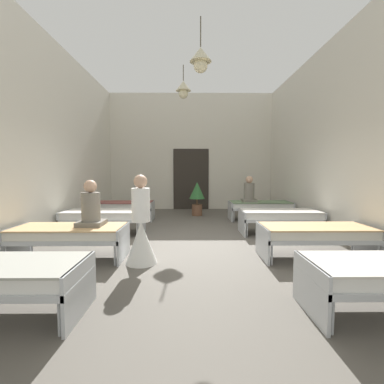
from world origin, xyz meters
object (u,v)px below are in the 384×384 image
(bed_right_row_1, at_px, (316,233))
(potted_plant, at_px, (197,195))
(bed_left_row_2, at_px, (104,216))
(bed_left_row_3, at_px, (123,206))
(bed_right_row_2, at_px, (280,216))
(nurse_near_aisle, at_px, (141,232))
(bed_left_row_1, at_px, (70,234))
(patient_seated_primary, at_px, (249,192))
(patient_seated_secondary, at_px, (91,209))
(bed_right_row_3, at_px, (260,206))

(bed_right_row_1, height_order, potted_plant, potted_plant)
(bed_left_row_2, xyz_separation_m, bed_left_row_3, (0.00, 1.90, 0.00))
(bed_right_row_2, xyz_separation_m, potted_plant, (-1.95, 2.76, 0.27))
(bed_left_row_3, bearing_deg, nurse_near_aisle, -72.42)
(bed_right_row_2, bearing_deg, nurse_near_aisle, -144.51)
(bed_left_row_2, bearing_deg, bed_left_row_3, 90.00)
(bed_left_row_1, height_order, bed_right_row_2, same)
(bed_left_row_2, distance_m, bed_right_row_2, 4.28)
(nurse_near_aisle, relative_size, patient_seated_primary, 1.86)
(patient_seated_secondary, distance_m, potted_plant, 5.00)
(nurse_near_aisle, bearing_deg, bed_right_row_1, -89.38)
(bed_left_row_1, bearing_deg, patient_seated_primary, 43.91)
(bed_left_row_1, xyz_separation_m, bed_right_row_1, (4.28, 0.00, 0.00))
(bed_left_row_2, distance_m, patient_seated_primary, 4.38)
(bed_left_row_3, height_order, patient_seated_secondary, patient_seated_secondary)
(bed_left_row_1, distance_m, patient_seated_primary, 5.48)
(patient_seated_primary, distance_m, patient_seated_secondary, 5.16)
(potted_plant, bearing_deg, bed_left_row_3, -159.81)
(bed_right_row_1, bearing_deg, patient_seated_primary, 95.28)
(bed_right_row_2, bearing_deg, bed_left_row_1, -156.08)
(nurse_near_aisle, xyz_separation_m, patient_seated_secondary, (-0.93, 0.32, 0.34))
(bed_right_row_3, relative_size, potted_plant, 1.65)
(bed_right_row_2, bearing_deg, potted_plant, 125.17)
(bed_left_row_2, relative_size, potted_plant, 1.65)
(nurse_near_aisle, bearing_deg, bed_left_row_1, 75.39)
(potted_plant, bearing_deg, patient_seated_secondary, -113.46)
(bed_left_row_1, distance_m, potted_plant, 5.22)
(bed_right_row_2, height_order, patient_seated_primary, patient_seated_primary)
(bed_left_row_3, height_order, bed_right_row_3, same)
(bed_left_row_1, height_order, potted_plant, potted_plant)
(bed_right_row_1, relative_size, bed_right_row_2, 1.00)
(bed_right_row_2, distance_m, patient_seated_secondary, 4.36)
(bed_right_row_1, distance_m, patient_seated_secondary, 3.96)
(bed_right_row_1, distance_m, bed_left_row_3, 5.73)
(bed_left_row_2, height_order, bed_left_row_3, same)
(nurse_near_aisle, bearing_deg, patient_seated_secondary, 67.05)
(bed_right_row_1, relative_size, patient_seated_secondary, 2.38)
(bed_right_row_1, relative_size, bed_right_row_3, 1.00)
(bed_right_row_1, relative_size, potted_plant, 1.65)
(bed_left_row_3, bearing_deg, bed_right_row_1, -41.58)
(nurse_near_aisle, height_order, patient_seated_secondary, nurse_near_aisle)
(bed_right_row_3, height_order, potted_plant, potted_plant)
(bed_right_row_1, bearing_deg, patient_seated_secondary, 178.84)
(bed_left_row_2, xyz_separation_m, patient_seated_primary, (3.93, 1.89, 0.43))
(bed_left_row_3, relative_size, bed_right_row_3, 1.00)
(bed_left_row_2, relative_size, bed_right_row_3, 1.00)
(bed_right_row_2, relative_size, potted_plant, 1.65)
(bed_right_row_1, bearing_deg, bed_right_row_3, 90.00)
(bed_left_row_3, bearing_deg, patient_seated_primary, -0.21)
(bed_left_row_2, height_order, potted_plant, potted_plant)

